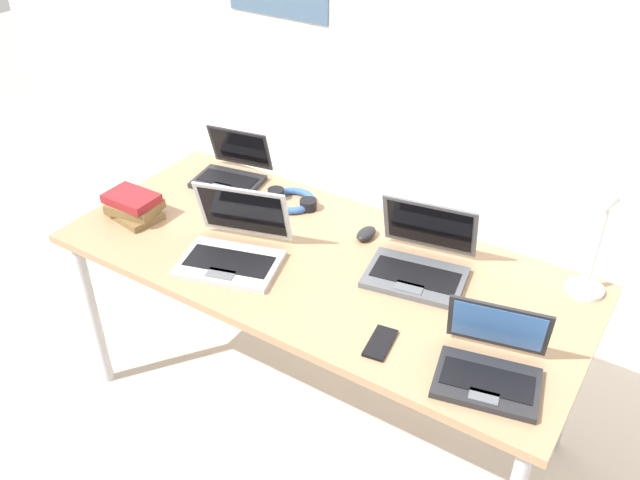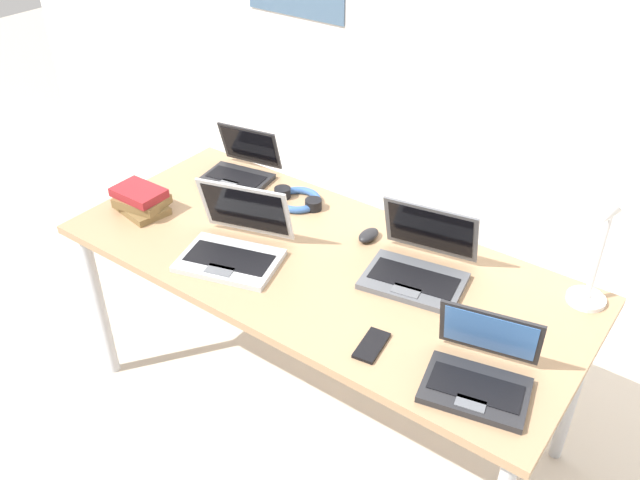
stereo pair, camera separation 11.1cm
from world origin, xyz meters
name	(u,v)px [view 2 (the right image)]	position (x,y,z in m)	size (l,w,h in m)	color
ground_plane	(320,408)	(0.00, 0.00, 0.00)	(12.00, 12.00, 0.00)	#B7AD9E
wall_back	(481,17)	(0.00, 1.10, 1.30)	(6.00, 0.13, 2.60)	silver
desk	(320,273)	(0.00, 0.00, 0.68)	(1.80, 0.80, 0.74)	#9E7A56
desk_lamp	(597,255)	(0.80, 0.28, 0.94)	(0.12, 0.18, 0.40)	white
laptop_by_keyboard	(234,244)	(-0.25, -0.15, 0.79)	(0.40, 0.38, 0.24)	#B7BABC
laptop_back_left	(419,265)	(0.31, 0.11, 0.79)	(0.36, 0.34, 0.23)	#515459
laptop_near_mouse	(241,168)	(-0.60, 0.27, 0.78)	(0.30, 0.28, 0.20)	#232326
laptop_front_right	(480,372)	(0.68, -0.21, 0.78)	(0.32, 0.30, 0.20)	#232326
computer_mouse	(369,235)	(0.07, 0.20, 0.76)	(0.06, 0.10, 0.03)	black
cell_phone	(372,345)	(0.37, -0.26, 0.74)	(0.06, 0.14, 0.01)	black
headphones	(298,199)	(-0.29, 0.25, 0.76)	(0.21, 0.18, 0.04)	#335999
book_stack	(141,200)	(-0.73, -0.14, 0.79)	(0.22, 0.17, 0.09)	brown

